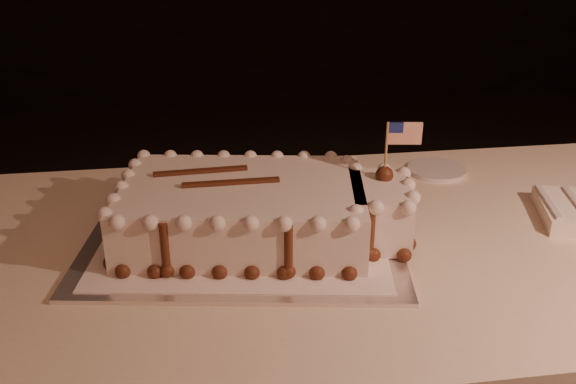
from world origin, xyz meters
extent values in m
cube|color=silver|center=(-0.36, 0.62, 0.75)|extent=(0.62, 0.50, 0.01)
cube|color=white|center=(-0.36, 0.62, 0.76)|extent=(0.55, 0.45, 0.00)
cube|color=silver|center=(-0.36, 0.62, 0.81)|extent=(0.46, 0.34, 0.10)
cube|color=silver|center=(-0.13, 0.58, 0.81)|extent=(0.12, 0.17, 0.10)
sphere|color=#572815|center=(-0.57, 0.51, 0.77)|extent=(0.03, 0.03, 0.03)
sphere|color=#572815|center=(-0.52, 0.50, 0.77)|extent=(0.03, 0.03, 0.03)
sphere|color=#572815|center=(-0.47, 0.49, 0.77)|extent=(0.03, 0.03, 0.03)
sphere|color=#572815|center=(-0.41, 0.49, 0.77)|extent=(0.03, 0.03, 0.03)
sphere|color=#572815|center=(-0.36, 0.48, 0.77)|extent=(0.03, 0.03, 0.03)
sphere|color=#572815|center=(-0.31, 0.47, 0.77)|extent=(0.03, 0.03, 0.03)
sphere|color=#572815|center=(-0.26, 0.46, 0.77)|extent=(0.03, 0.03, 0.03)
sphere|color=#572815|center=(-0.21, 0.45, 0.77)|extent=(0.03, 0.03, 0.03)
sphere|color=#572815|center=(-0.19, 0.49, 0.77)|extent=(0.03, 0.03, 0.03)
sphere|color=#572815|center=(-0.16, 0.50, 0.77)|extent=(0.03, 0.03, 0.03)
sphere|color=#572815|center=(-0.11, 0.50, 0.77)|extent=(0.03, 0.03, 0.03)
sphere|color=#572815|center=(-0.09, 0.53, 0.77)|extent=(0.03, 0.03, 0.03)
sphere|color=#572815|center=(-0.08, 0.58, 0.77)|extent=(0.03, 0.03, 0.03)
sphere|color=#572815|center=(-0.07, 0.63, 0.77)|extent=(0.03, 0.03, 0.03)
sphere|color=#572815|center=(-0.10, 0.66, 0.77)|extent=(0.03, 0.03, 0.03)
sphere|color=#572815|center=(-0.15, 0.66, 0.77)|extent=(0.03, 0.03, 0.03)
sphere|color=#572815|center=(-0.16, 0.70, 0.77)|extent=(0.03, 0.03, 0.03)
sphere|color=#572815|center=(-0.18, 0.73, 0.77)|extent=(0.03, 0.03, 0.03)
sphere|color=#572815|center=(-0.24, 0.74, 0.77)|extent=(0.03, 0.03, 0.03)
sphere|color=#572815|center=(-0.29, 0.75, 0.77)|extent=(0.03, 0.03, 0.03)
sphere|color=#572815|center=(-0.34, 0.76, 0.77)|extent=(0.03, 0.03, 0.03)
sphere|color=#572815|center=(-0.39, 0.76, 0.77)|extent=(0.03, 0.03, 0.03)
sphere|color=#572815|center=(-0.44, 0.77, 0.77)|extent=(0.03, 0.03, 0.03)
sphere|color=#572815|center=(-0.49, 0.78, 0.77)|extent=(0.03, 0.03, 0.03)
sphere|color=#572815|center=(-0.54, 0.79, 0.77)|extent=(0.03, 0.03, 0.03)
sphere|color=#572815|center=(-0.56, 0.74, 0.77)|extent=(0.03, 0.03, 0.03)
sphere|color=#572815|center=(-0.56, 0.69, 0.77)|extent=(0.03, 0.03, 0.03)
sphere|color=#572815|center=(-0.57, 0.64, 0.77)|extent=(0.03, 0.03, 0.03)
sphere|color=#572815|center=(-0.58, 0.59, 0.77)|extent=(0.03, 0.03, 0.03)
sphere|color=#572815|center=(-0.59, 0.54, 0.77)|extent=(0.03, 0.03, 0.03)
sphere|color=silver|center=(-0.57, 0.51, 0.86)|extent=(0.03, 0.03, 0.03)
sphere|color=silver|center=(-0.52, 0.50, 0.86)|extent=(0.03, 0.03, 0.03)
sphere|color=silver|center=(-0.47, 0.49, 0.86)|extent=(0.03, 0.03, 0.03)
sphere|color=silver|center=(-0.41, 0.49, 0.86)|extent=(0.03, 0.03, 0.03)
sphere|color=silver|center=(-0.36, 0.48, 0.86)|extent=(0.03, 0.03, 0.03)
sphere|color=silver|center=(-0.31, 0.47, 0.86)|extent=(0.03, 0.03, 0.03)
sphere|color=silver|center=(-0.26, 0.46, 0.86)|extent=(0.03, 0.03, 0.03)
sphere|color=silver|center=(-0.21, 0.45, 0.86)|extent=(0.03, 0.03, 0.03)
sphere|color=silver|center=(-0.19, 0.49, 0.86)|extent=(0.03, 0.03, 0.03)
sphere|color=silver|center=(-0.16, 0.50, 0.86)|extent=(0.03, 0.03, 0.03)
sphere|color=silver|center=(-0.11, 0.50, 0.86)|extent=(0.03, 0.03, 0.03)
sphere|color=silver|center=(-0.09, 0.53, 0.86)|extent=(0.03, 0.03, 0.03)
sphere|color=silver|center=(-0.08, 0.58, 0.86)|extent=(0.03, 0.03, 0.03)
sphere|color=silver|center=(-0.07, 0.63, 0.86)|extent=(0.03, 0.03, 0.03)
sphere|color=silver|center=(-0.10, 0.66, 0.86)|extent=(0.03, 0.03, 0.03)
sphere|color=silver|center=(-0.15, 0.66, 0.86)|extent=(0.03, 0.03, 0.03)
sphere|color=silver|center=(-0.16, 0.70, 0.86)|extent=(0.03, 0.03, 0.03)
sphere|color=silver|center=(-0.18, 0.73, 0.86)|extent=(0.03, 0.03, 0.03)
sphere|color=silver|center=(-0.24, 0.74, 0.86)|extent=(0.03, 0.03, 0.03)
sphere|color=silver|center=(-0.29, 0.75, 0.86)|extent=(0.03, 0.03, 0.03)
sphere|color=silver|center=(-0.34, 0.76, 0.86)|extent=(0.03, 0.03, 0.03)
sphere|color=silver|center=(-0.39, 0.76, 0.86)|extent=(0.03, 0.03, 0.03)
sphere|color=silver|center=(-0.44, 0.77, 0.86)|extent=(0.03, 0.03, 0.03)
sphere|color=silver|center=(-0.49, 0.78, 0.86)|extent=(0.03, 0.03, 0.03)
sphere|color=silver|center=(-0.54, 0.79, 0.86)|extent=(0.03, 0.03, 0.03)
sphere|color=silver|center=(-0.56, 0.74, 0.86)|extent=(0.03, 0.03, 0.03)
sphere|color=silver|center=(-0.56, 0.69, 0.86)|extent=(0.03, 0.03, 0.03)
sphere|color=silver|center=(-0.57, 0.64, 0.86)|extent=(0.03, 0.03, 0.03)
sphere|color=silver|center=(-0.58, 0.59, 0.86)|extent=(0.03, 0.03, 0.03)
sphere|color=silver|center=(-0.59, 0.54, 0.86)|extent=(0.03, 0.03, 0.03)
cylinder|color=#572815|center=(-0.50, 0.50, 0.81)|extent=(0.01, 0.01, 0.09)
sphere|color=#572815|center=(-0.50, 0.50, 0.77)|extent=(0.02, 0.02, 0.02)
cylinder|color=#572815|center=(-0.31, 0.47, 0.81)|extent=(0.01, 0.01, 0.09)
sphere|color=#572815|center=(-0.31, 0.47, 0.77)|extent=(0.02, 0.02, 0.02)
cylinder|color=#572815|center=(-0.16, 0.50, 0.81)|extent=(0.01, 0.01, 0.09)
sphere|color=#572815|center=(-0.16, 0.50, 0.77)|extent=(0.02, 0.02, 0.02)
cylinder|color=#572815|center=(-0.07, 0.61, 0.81)|extent=(0.01, 0.01, 0.09)
sphere|color=#572815|center=(-0.07, 0.61, 0.77)|extent=(0.02, 0.02, 0.02)
cylinder|color=#572815|center=(-0.15, 0.72, 0.81)|extent=(0.01, 0.01, 0.09)
sphere|color=#572815|center=(-0.15, 0.72, 0.77)|extent=(0.02, 0.02, 0.02)
cylinder|color=#572815|center=(-0.34, 0.76, 0.81)|extent=(0.01, 0.01, 0.09)
sphere|color=#572815|center=(-0.34, 0.76, 0.77)|extent=(0.02, 0.02, 0.02)
cylinder|color=#572815|center=(-0.54, 0.79, 0.81)|extent=(0.01, 0.01, 0.09)
sphere|color=#572815|center=(-0.54, 0.79, 0.77)|extent=(0.02, 0.02, 0.02)
cylinder|color=#572815|center=(-0.58, 0.61, 0.81)|extent=(0.01, 0.01, 0.09)
sphere|color=#572815|center=(-0.58, 0.61, 0.77)|extent=(0.02, 0.02, 0.02)
cube|color=#572815|center=(-0.43, 0.68, 0.86)|extent=(0.17, 0.02, 0.01)
cube|color=#572815|center=(-0.38, 0.62, 0.86)|extent=(0.17, 0.01, 0.01)
sphere|color=#572815|center=(-0.11, 0.61, 0.87)|extent=(0.03, 0.03, 0.03)
cylinder|color=tan|center=(-0.11, 0.61, 0.90)|extent=(0.00, 0.00, 0.12)
cube|color=#D5451E|center=(-0.08, 0.60, 0.94)|extent=(0.06, 0.01, 0.04)
cube|color=navy|center=(-0.10, 0.61, 0.96)|extent=(0.02, 0.01, 0.02)
cube|color=silver|center=(0.22, 0.62, 0.78)|extent=(0.04, 0.15, 0.01)
cylinder|color=silver|center=(0.09, 0.87, 0.76)|extent=(0.13, 0.13, 0.01)
camera|label=1|loc=(-0.43, -0.40, 1.31)|focal=40.00mm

